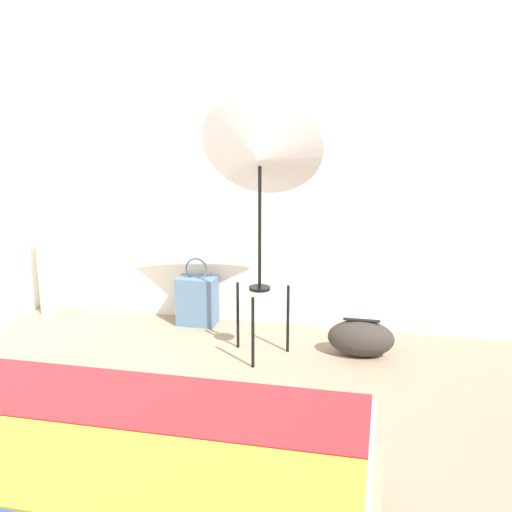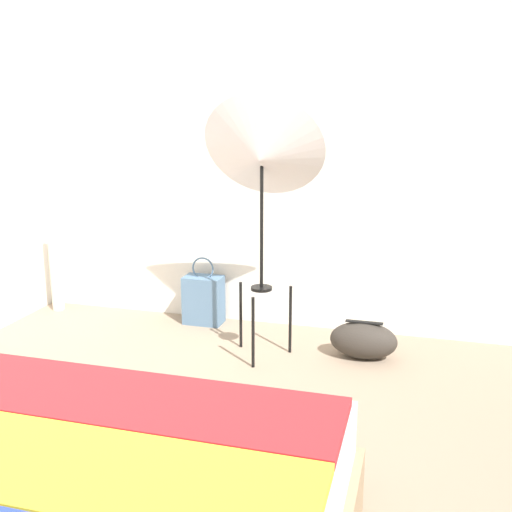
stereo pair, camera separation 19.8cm
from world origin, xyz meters
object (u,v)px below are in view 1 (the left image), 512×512
(photo_umbrella, at_px, (260,156))
(duffel_bag, at_px, (361,338))
(paper_roll, at_px, (44,272))
(tote_bag, at_px, (197,300))

(photo_umbrella, bearing_deg, duffel_bag, 11.81)
(duffel_bag, distance_m, paper_roll, 2.51)
(duffel_bag, relative_size, paper_roll, 0.64)
(tote_bag, bearing_deg, paper_roll, -178.91)
(tote_bag, distance_m, paper_roll, 1.26)
(paper_roll, bearing_deg, tote_bag, 1.09)
(duffel_bag, bearing_deg, tote_bag, 164.36)
(duffel_bag, height_order, paper_roll, paper_roll)
(tote_bag, height_order, paper_roll, paper_roll)
(paper_roll, bearing_deg, photo_umbrella, -14.04)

